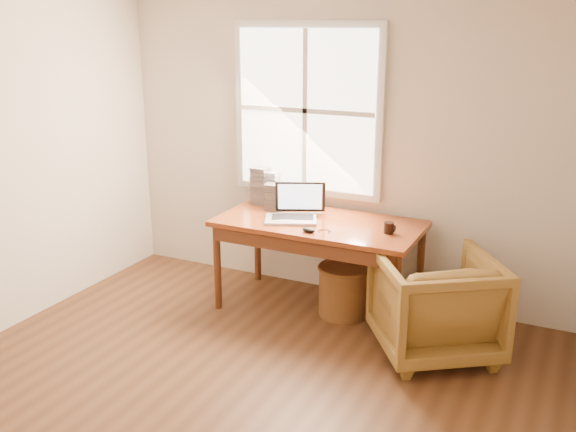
% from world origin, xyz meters
% --- Properties ---
extents(room_shell, '(4.04, 4.54, 2.64)m').
position_xyz_m(room_shell, '(-0.02, 0.16, 1.32)').
color(room_shell, '#56331D').
rests_on(room_shell, ground).
extents(desk, '(1.60, 0.80, 0.04)m').
position_xyz_m(desk, '(0.00, 1.80, 0.73)').
color(desk, brown).
rests_on(desk, room_shell).
extents(armchair, '(1.10, 1.10, 0.73)m').
position_xyz_m(armchair, '(1.02, 1.50, 0.37)').
color(armchair, brown).
rests_on(armchair, room_shell).
extents(wicker_stool, '(0.52, 0.52, 0.40)m').
position_xyz_m(wicker_stool, '(0.22, 1.80, 0.20)').
color(wicker_stool, brown).
rests_on(wicker_stool, room_shell).
extents(laptop, '(0.49, 0.50, 0.27)m').
position_xyz_m(laptop, '(-0.20, 1.71, 0.89)').
color(laptop, '#B4B6BC').
rests_on(laptop, desk).
extents(mouse, '(0.12, 0.08, 0.04)m').
position_xyz_m(mouse, '(0.04, 1.51, 0.77)').
color(mouse, black).
rests_on(mouse, desk).
extents(coffee_mug, '(0.09, 0.09, 0.08)m').
position_xyz_m(coffee_mug, '(0.58, 1.75, 0.79)').
color(coffee_mug, black).
rests_on(coffee_mug, desk).
extents(cd_stack_a, '(0.15, 0.13, 0.29)m').
position_xyz_m(cd_stack_a, '(-0.56, 2.05, 0.89)').
color(cd_stack_a, '#AFB5BB').
rests_on(cd_stack_a, desk).
extents(cd_stack_b, '(0.17, 0.16, 0.22)m').
position_xyz_m(cd_stack_b, '(-0.46, 1.94, 0.86)').
color(cd_stack_b, '#2A292F').
rests_on(cd_stack_b, desk).
extents(cd_stack_c, '(0.15, 0.13, 0.32)m').
position_xyz_m(cd_stack_c, '(-0.65, 2.04, 0.91)').
color(cd_stack_c, '#93929E').
rests_on(cd_stack_c, desk).
extents(cd_stack_d, '(0.13, 0.11, 0.16)m').
position_xyz_m(cd_stack_d, '(-0.32, 2.03, 0.83)').
color(cd_stack_d, silver).
rests_on(cd_stack_d, desk).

